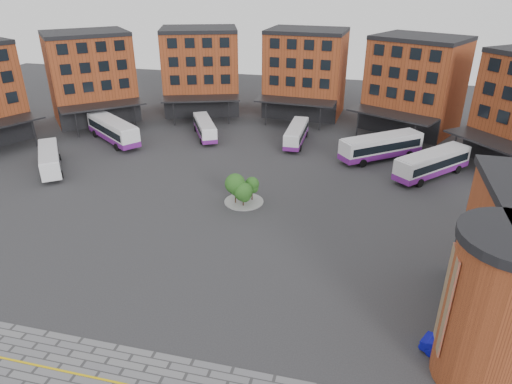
% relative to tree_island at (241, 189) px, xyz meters
% --- Properties ---
extents(ground, '(160.00, 160.00, 0.00)m').
position_rel_tree_island_xyz_m(ground, '(-1.88, -11.45, -1.90)').
color(ground, '#28282B').
rests_on(ground, ground).
extents(main_building, '(94.14, 42.48, 14.60)m').
position_rel_tree_island_xyz_m(main_building, '(-6.65, 26.80, 5.33)').
color(main_building, brown).
rests_on(main_building, ground).
extents(tree_island, '(4.40, 4.40, 3.58)m').
position_rel_tree_island_xyz_m(tree_island, '(0.00, 0.00, 0.00)').
color(tree_island, gray).
rests_on(tree_island, ground).
extents(bus_a, '(7.89, 9.35, 2.83)m').
position_rel_tree_island_xyz_m(bus_a, '(-26.57, 3.36, -0.22)').
color(bus_a, white).
rests_on(bus_a, ground).
extents(bus_b, '(11.56, 9.49, 3.45)m').
position_rel_tree_island_xyz_m(bus_b, '(-24.24, 15.23, -0.02)').
color(bus_b, white).
rests_on(bus_b, ground).
extents(bus_c, '(6.62, 9.64, 2.74)m').
position_rel_tree_island_xyz_m(bus_c, '(-11.60, 20.63, -0.41)').
color(bus_c, white).
rests_on(bus_c, ground).
extents(bus_d, '(2.51, 9.89, 2.78)m').
position_rel_tree_island_xyz_m(bus_d, '(2.66, 21.14, -0.39)').
color(bus_d, silver).
rests_on(bus_d, ground).
extents(bus_e, '(11.23, 9.65, 3.41)m').
position_rel_tree_island_xyz_m(bus_e, '(14.90, 17.52, -0.05)').
color(bus_e, silver).
rests_on(bus_e, ground).
extents(bus_f, '(9.83, 10.39, 3.28)m').
position_rel_tree_island_xyz_m(bus_f, '(21.11, 13.05, -0.12)').
color(bus_f, silver).
rests_on(bus_f, ground).
extents(blue_car, '(4.10, 3.05, 1.29)m').
position_rel_tree_island_xyz_m(blue_car, '(19.51, -18.46, -1.25)').
color(blue_car, '#0C0FA7').
rests_on(blue_car, ground).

